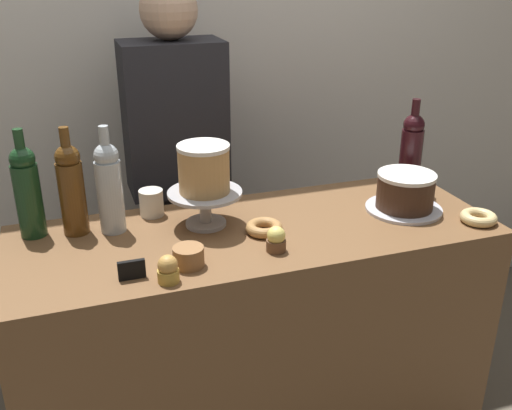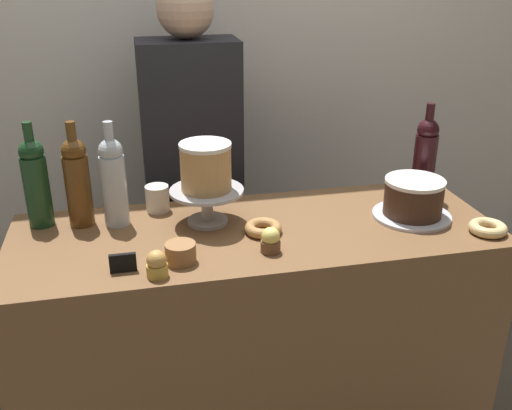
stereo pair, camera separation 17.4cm
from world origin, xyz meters
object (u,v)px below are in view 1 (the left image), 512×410
at_px(wine_bottle_dark_red, 411,151).
at_px(price_sign_chalkboard, 132,270).
at_px(donut_glazed, 478,218).
at_px(wine_bottle_amber, 71,188).
at_px(barista_figure, 179,191).
at_px(cake_stand_pedestal, 205,202).
at_px(cookie_stack, 188,257).
at_px(cupcake_lemon, 276,240).
at_px(chocolate_round_cake, 405,191).
at_px(white_layer_cake, 204,168).
at_px(coffee_cup_ceramic, 151,203).
at_px(wine_bottle_green, 27,190).
at_px(donut_maple, 264,228).
at_px(cupcake_caramel, 168,270).
at_px(wine_bottle_clear, 109,186).

relative_size(wine_bottle_dark_red, price_sign_chalkboard, 4.65).
bearing_deg(donut_glazed, wine_bottle_amber, 164.48).
relative_size(wine_bottle_dark_red, barista_figure, 0.20).
bearing_deg(price_sign_chalkboard, cake_stand_pedestal, 44.41).
xyz_separation_m(wine_bottle_dark_red, cookie_stack, (-0.85, -0.29, -0.12)).
distance_m(wine_bottle_amber, cookie_stack, 0.43).
xyz_separation_m(wine_bottle_amber, cupcake_lemon, (0.52, -0.30, -0.11)).
height_order(cookie_stack, barista_figure, barista_figure).
height_order(cupcake_lemon, cookie_stack, cupcake_lemon).
height_order(cake_stand_pedestal, cupcake_lemon, cake_stand_pedestal).
height_order(chocolate_round_cake, cupcake_lemon, chocolate_round_cake).
xyz_separation_m(cupcake_lemon, barista_figure, (-0.13, 0.70, -0.10)).
xyz_separation_m(white_layer_cake, wine_bottle_dark_red, (0.75, 0.05, -0.04)).
xyz_separation_m(chocolate_round_cake, donut_glazed, (0.17, -0.16, -0.05)).
relative_size(cookie_stack, coffee_cup_ceramic, 0.99).
relative_size(wine_bottle_green, price_sign_chalkboard, 4.65).
bearing_deg(wine_bottle_green, cake_stand_pedestal, -10.96).
height_order(wine_bottle_amber, cookie_stack, wine_bottle_amber).
relative_size(chocolate_round_cake, donut_maple, 1.66).
height_order(price_sign_chalkboard, barista_figure, barista_figure).
bearing_deg(donut_maple, wine_bottle_green, 162.42).
bearing_deg(wine_bottle_dark_red, barista_figure, 150.37).
xyz_separation_m(wine_bottle_dark_red, donut_maple, (-0.59, -0.16, -0.13)).
relative_size(donut_maple, cookie_stack, 1.33).
distance_m(wine_bottle_green, donut_glazed, 1.36).
bearing_deg(wine_bottle_amber, donut_maple, -19.13).
xyz_separation_m(cupcake_caramel, donut_glazed, (0.98, 0.04, -0.02)).
height_order(donut_maple, donut_glazed, same).
xyz_separation_m(cake_stand_pedestal, wine_bottle_green, (-0.50, 0.10, 0.07)).
distance_m(wine_bottle_clear, wine_bottle_amber, 0.11).
xyz_separation_m(white_layer_cake, donut_glazed, (0.81, -0.25, -0.17)).
height_order(wine_bottle_amber, coffee_cup_ceramic, wine_bottle_amber).
distance_m(wine_bottle_clear, price_sign_chalkboard, 0.33).
bearing_deg(wine_bottle_clear, donut_glazed, -15.84).
height_order(price_sign_chalkboard, coffee_cup_ceramic, coffee_cup_ceramic).
xyz_separation_m(chocolate_round_cake, wine_bottle_amber, (-1.02, 0.17, 0.08)).
distance_m(donut_glazed, coffee_cup_ceramic, 1.03).
relative_size(cake_stand_pedestal, wine_bottle_amber, 0.70).
bearing_deg(wine_bottle_amber, price_sign_chalkboard, -70.05).
bearing_deg(cupcake_caramel, wine_bottle_amber, 118.79).
xyz_separation_m(cake_stand_pedestal, wine_bottle_amber, (-0.38, 0.07, 0.07)).
bearing_deg(coffee_cup_ceramic, chocolate_round_cake, -16.09).
distance_m(price_sign_chalkboard, barista_figure, 0.78).
bearing_deg(donut_glazed, cookie_stack, 178.74).
bearing_deg(wine_bottle_green, wine_bottle_amber, -10.49).
bearing_deg(wine_bottle_amber, barista_figure, 45.49).
bearing_deg(coffee_cup_ceramic, cake_stand_pedestal, -41.58).
xyz_separation_m(wine_bottle_amber, price_sign_chalkboard, (0.12, -0.33, -0.12)).
distance_m(wine_bottle_dark_red, wine_bottle_green, 1.25).
distance_m(wine_bottle_amber, donut_glazed, 1.24).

